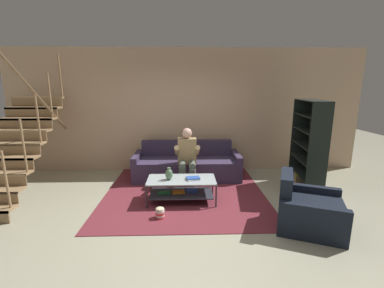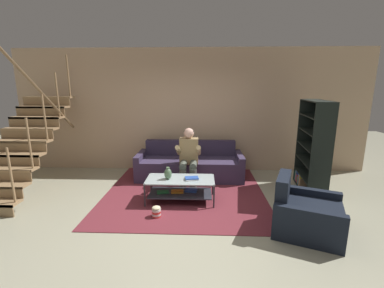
{
  "view_description": "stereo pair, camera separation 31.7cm",
  "coord_description": "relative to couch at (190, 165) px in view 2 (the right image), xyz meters",
  "views": [
    {
      "loc": [
        -0.04,
        -3.74,
        2.01
      ],
      "look_at": [
        0.09,
        0.85,
        0.99
      ],
      "focal_mm": 24.0,
      "sensor_mm": 36.0,
      "label": 1
    },
    {
      "loc": [
        0.27,
        -3.74,
        2.01
      ],
      "look_at": [
        0.09,
        0.85,
        0.99
      ],
      "focal_mm": 24.0,
      "sensor_mm": 36.0,
      "label": 2
    }
  ],
  "objects": [
    {
      "name": "area_rug",
      "position": [
        -0.05,
        -0.74,
        -0.28
      ],
      "size": [
        3.02,
        3.2,
        0.01
      ],
      "color": "maroon",
      "rests_on": "ground"
    },
    {
      "name": "book_stack",
      "position": [
        0.09,
        -1.27,
        0.16
      ],
      "size": [
        0.26,
        0.22,
        0.04
      ],
      "color": "silver",
      "rests_on": "coffee_table"
    },
    {
      "name": "staircase_run",
      "position": [
        -3.18,
        -0.82,
        0.74
      ],
      "size": [
        1.07,
        2.35,
        2.72
      ],
      "color": "#A38057",
      "rests_on": "ground"
    },
    {
      "name": "person_seated_center",
      "position": [
        0.0,
        -0.5,
        0.37
      ],
      "size": [
        0.5,
        0.58,
        1.2
      ],
      "color": "#52594D",
      "rests_on": "ground"
    },
    {
      "name": "bookshelf",
      "position": [
        2.45,
        -0.61,
        0.48
      ],
      "size": [
        0.51,
        1.19,
        1.77
      ],
      "color": "black",
      "rests_on": "ground"
    },
    {
      "name": "couch",
      "position": [
        0.0,
        0.0,
        0.0
      ],
      "size": [
        2.34,
        0.86,
        0.8
      ],
      "color": "#3C314E",
      "rests_on": "ground"
    },
    {
      "name": "ground",
      "position": [
        -0.01,
        -1.8,
        -0.28
      ],
      "size": [
        16.8,
        16.8,
        0.0
      ],
      "primitive_type": "plane",
      "color": "#ABA98E"
    },
    {
      "name": "coffee_table",
      "position": [
        -0.11,
        -1.24,
        -0.01
      ],
      "size": [
        1.2,
        0.57,
        0.42
      ],
      "color": "#A9BABD",
      "rests_on": "ground"
    },
    {
      "name": "back_partition",
      "position": [
        -0.01,
        0.66,
        1.17
      ],
      "size": [
        8.4,
        0.12,
        2.9
      ],
      "primitive_type": "cube",
      "color": "#CFAB89",
      "rests_on": "ground"
    },
    {
      "name": "armchair",
      "position": [
        1.73,
        -2.16,
        -0.02
      ],
      "size": [
        1.13,
        1.12,
        0.79
      ],
      "color": "black",
      "rests_on": "ground"
    },
    {
      "name": "popcorn_tub",
      "position": [
        -0.44,
        -1.86,
        -0.19
      ],
      "size": [
        0.14,
        0.14,
        0.18
      ],
      "color": "red",
      "rests_on": "ground"
    },
    {
      "name": "vase",
      "position": [
        -0.33,
        -1.26,
        0.24
      ],
      "size": [
        0.13,
        0.13,
        0.22
      ],
      "color": "#557653",
      "rests_on": "coffee_table"
    }
  ]
}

